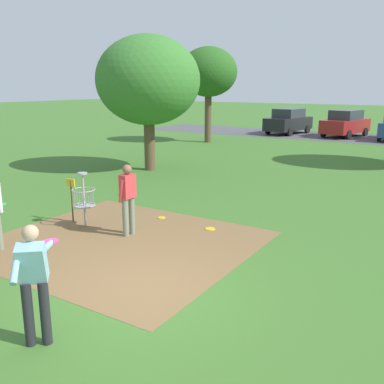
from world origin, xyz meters
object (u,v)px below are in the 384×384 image
Objects in this scene: player_throwing at (34,278)px; frisbee_by_tee at (162,218)px; parked_car_leftmost at (288,121)px; frisbee_near_basket at (210,229)px; parked_car_center_left at (345,123)px; tree_near_left at (148,81)px; disc_golf_basket at (82,197)px; tree_mid_left at (208,73)px; player_foreground_watching at (128,196)px.

frisbee_by_tee is at bearing 109.66° from player_throwing.
frisbee_near_basket is at bearing -74.69° from parked_car_leftmost.
parked_car_leftmost is at bearing -175.79° from parked_car_center_left.
player_throwing is at bearing -59.40° from tree_near_left.
tree_near_left reaches higher than parked_car_leftmost.
parked_car_leftmost reaches higher than frisbee_by_tee.
tree_near_left reaches higher than frisbee_near_basket.
tree_near_left is (-6.09, 5.50, 3.66)m from frisbee_near_basket.
tree_near_left reaches higher than disc_golf_basket.
parked_car_leftmost is (-3.20, 23.68, 0.17)m from disc_golf_basket.
parked_car_center_left is at bearing 49.26° from tree_mid_left.
tree_mid_left is (-9.11, 20.39, 3.27)m from player_throwing.
player_foreground_watching is at bearing -78.88° from parked_car_leftmost.
tree_mid_left reaches higher than parked_car_leftmost.
player_foreground_watching and player_throwing have the same top height.
tree_mid_left is (-7.09, 14.74, 4.24)m from frisbee_by_tee.
disc_golf_basket is 0.24× the size of tree_mid_left.
player_throwing is 0.38× the size of parked_car_center_left.
player_throwing is (3.32, -4.08, 0.23)m from disc_golf_basket.
disc_golf_basket is 0.81× the size of player_foreground_watching.
player_foreground_watching is 1.00× the size of player_throwing.
frisbee_by_tee is at bearing -64.31° from tree_mid_left.
tree_near_left is at bearing -103.30° from parked_car_center_left.
parked_car_center_left is at bearing 91.24° from frisbee_by_tee.
parked_car_leftmost is at bearing 89.99° from tree_near_left.
parked_car_center_left is at bearing 4.21° from parked_car_leftmost.
player_throwing is 0.31× the size of tree_near_left.
disc_golf_basket is 0.81× the size of player_throwing.
parked_car_leftmost is (-4.64, 23.62, -0.05)m from player_foreground_watching.
player_foreground_watching is (1.44, 0.06, 0.21)m from disc_golf_basket.
disc_golf_basket is at bearing -177.45° from player_foreground_watching.
player_throwing is at bearing -70.34° from frisbee_by_tee.
tree_mid_left is 8.49m from parked_car_leftmost.
player_foreground_watching is 24.07m from parked_car_leftmost.
parked_car_leftmost is at bearing 97.70° from disc_golf_basket.
tree_near_left is at bearing 114.75° from disc_golf_basket.
tree_near_left is at bearing 129.95° from frisbee_by_tee.
frisbee_near_basket is 22.63m from parked_car_center_left.
player_throwing is 13.10m from tree_near_left.
disc_golf_basket is 8.20m from tree_near_left.
tree_near_left is 1.22× the size of parked_car_center_left.
frisbee_near_basket is 0.05× the size of tree_near_left.
tree_near_left is at bearing 120.60° from player_throwing.
player_throwing is 0.30× the size of tree_mid_left.
frisbee_near_basket and frisbee_by_tee have the same top height.
player_throwing is 0.39× the size of parked_car_leftmost.
tree_mid_left is (-7.23, 16.24, 3.29)m from player_foreground_watching.
disc_golf_basket reaches higher than frisbee_by_tee.
player_foreground_watching is 18.08m from tree_mid_left.
parked_car_leftmost is at bearing 101.51° from frisbee_by_tee.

